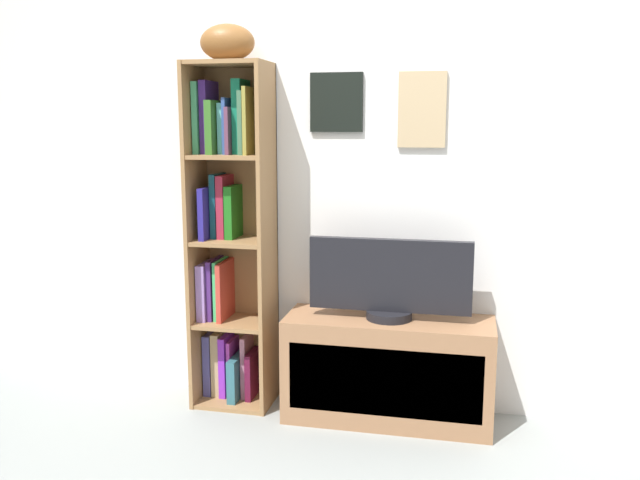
% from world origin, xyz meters
% --- Properties ---
extents(back_wall, '(4.80, 0.08, 2.43)m').
position_xyz_m(back_wall, '(-0.00, 1.13, 1.22)').
color(back_wall, silver).
rests_on(back_wall, ground).
extents(bookshelf, '(0.39, 0.29, 1.73)m').
position_xyz_m(bookshelf, '(-0.75, 0.99, 0.86)').
color(bookshelf, olive).
rests_on(bookshelf, ground).
extents(football, '(0.29, 0.21, 0.17)m').
position_xyz_m(football, '(-0.72, 0.95, 1.81)').
color(football, brown).
rests_on(football, bookshelf).
extents(tv_stand, '(1.00, 0.35, 0.51)m').
position_xyz_m(tv_stand, '(0.07, 0.92, 0.26)').
color(tv_stand, '#946746').
rests_on(tv_stand, ground).
extents(television, '(0.77, 0.22, 0.39)m').
position_xyz_m(television, '(0.07, 0.92, 0.70)').
color(television, black).
rests_on(television, tv_stand).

